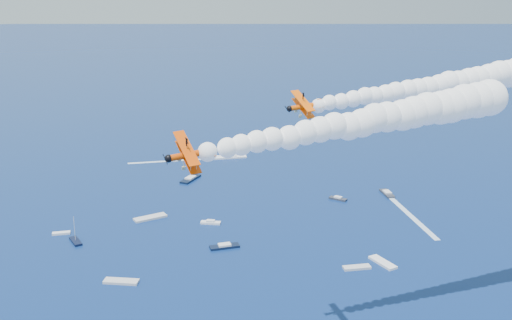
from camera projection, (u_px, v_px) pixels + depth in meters
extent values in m
cube|color=white|center=(230.00, 157.00, 279.20)|extent=(15.09, 5.87, 0.70)
cube|color=#2D303C|center=(387.00, 193.00, 233.01)|extent=(3.86, 9.36, 0.70)
cube|color=silver|center=(150.00, 218.00, 210.10)|extent=(11.72, 6.38, 0.70)
cube|color=black|center=(76.00, 241.00, 191.69)|extent=(4.04, 7.47, 0.70)
cube|color=white|center=(61.00, 233.00, 197.60)|extent=(5.69, 2.12, 0.70)
cube|color=silver|center=(121.00, 281.00, 166.80)|extent=(9.87, 6.41, 0.70)
cube|color=black|center=(190.00, 179.00, 249.35)|extent=(10.09, 11.10, 0.70)
cube|color=#2F323F|center=(338.00, 199.00, 227.53)|extent=(6.00, 6.39, 0.70)
cube|color=white|center=(211.00, 223.00, 205.87)|extent=(6.92, 4.62, 0.70)
cube|color=black|center=(225.00, 247.00, 187.90)|extent=(9.07, 2.95, 0.70)
cube|color=white|center=(383.00, 262.00, 177.64)|extent=(5.13, 9.89, 0.70)
cube|color=silver|center=(357.00, 267.00, 174.65)|extent=(8.09, 3.28, 0.70)
cube|color=white|center=(171.00, 161.00, 274.22)|extent=(38.04, 4.98, 0.04)
cube|color=white|center=(413.00, 218.00, 210.92)|extent=(6.03, 38.00, 0.04)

